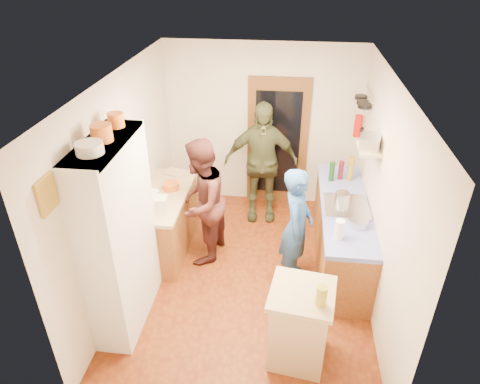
% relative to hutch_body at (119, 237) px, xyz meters
% --- Properties ---
extents(floor, '(3.00, 4.00, 0.02)m').
position_rel_hutch_body_xyz_m(floor, '(1.30, 0.80, -1.11)').
color(floor, brown).
rests_on(floor, ground).
extents(ceiling, '(3.00, 4.00, 0.02)m').
position_rel_hutch_body_xyz_m(ceiling, '(1.30, 0.80, 1.51)').
color(ceiling, silver).
rests_on(ceiling, ground).
extents(wall_back, '(3.00, 0.02, 2.60)m').
position_rel_hutch_body_xyz_m(wall_back, '(1.30, 2.81, 0.20)').
color(wall_back, beige).
rests_on(wall_back, ground).
extents(wall_front, '(3.00, 0.02, 2.60)m').
position_rel_hutch_body_xyz_m(wall_front, '(1.30, -1.21, 0.20)').
color(wall_front, beige).
rests_on(wall_front, ground).
extents(wall_left, '(0.02, 4.00, 2.60)m').
position_rel_hutch_body_xyz_m(wall_left, '(-0.21, 0.80, 0.20)').
color(wall_left, beige).
rests_on(wall_left, ground).
extents(wall_right, '(0.02, 4.00, 2.60)m').
position_rel_hutch_body_xyz_m(wall_right, '(2.81, 0.80, 0.20)').
color(wall_right, beige).
rests_on(wall_right, ground).
extents(door_frame, '(0.95, 0.06, 2.10)m').
position_rel_hutch_body_xyz_m(door_frame, '(1.55, 2.77, -0.05)').
color(door_frame, brown).
rests_on(door_frame, ground).
extents(door_glass, '(0.70, 0.02, 1.70)m').
position_rel_hutch_body_xyz_m(door_glass, '(1.55, 2.74, -0.05)').
color(door_glass, black).
rests_on(door_glass, door_frame).
extents(hutch_body, '(0.40, 1.20, 2.20)m').
position_rel_hutch_body_xyz_m(hutch_body, '(0.00, 0.00, 0.00)').
color(hutch_body, silver).
rests_on(hutch_body, ground).
extents(hutch_top_shelf, '(0.40, 1.14, 0.04)m').
position_rel_hutch_body_xyz_m(hutch_top_shelf, '(0.00, 0.00, 1.08)').
color(hutch_top_shelf, silver).
rests_on(hutch_top_shelf, hutch_body).
extents(plate_stack, '(0.25, 0.25, 0.10)m').
position_rel_hutch_body_xyz_m(plate_stack, '(0.00, -0.27, 1.15)').
color(plate_stack, white).
rests_on(plate_stack, hutch_top_shelf).
extents(orange_pot_a, '(0.20, 0.20, 0.16)m').
position_rel_hutch_body_xyz_m(orange_pot_a, '(0.00, 0.01, 1.18)').
color(orange_pot_a, orange).
rests_on(orange_pot_a, hutch_top_shelf).
extents(orange_pot_b, '(0.16, 0.16, 0.14)m').
position_rel_hutch_body_xyz_m(orange_pot_b, '(0.00, 0.37, 1.17)').
color(orange_pot_b, orange).
rests_on(orange_pot_b, hutch_top_shelf).
extents(left_counter_base, '(0.60, 1.40, 0.85)m').
position_rel_hutch_body_xyz_m(left_counter_base, '(0.10, 1.25, -0.68)').
color(left_counter_base, '#A1572C').
rests_on(left_counter_base, ground).
extents(left_counter_top, '(0.64, 1.44, 0.05)m').
position_rel_hutch_body_xyz_m(left_counter_top, '(0.10, 1.25, -0.23)').
color(left_counter_top, tan).
rests_on(left_counter_top, left_counter_base).
extents(toaster, '(0.28, 0.20, 0.19)m').
position_rel_hutch_body_xyz_m(toaster, '(0.15, 0.84, -0.10)').
color(toaster, white).
rests_on(toaster, left_counter_top).
extents(kettle, '(0.18, 0.18, 0.17)m').
position_rel_hutch_body_xyz_m(kettle, '(0.05, 1.03, -0.12)').
color(kettle, white).
rests_on(kettle, left_counter_top).
extents(orange_bowl, '(0.24, 0.24, 0.10)m').
position_rel_hutch_body_xyz_m(orange_bowl, '(0.18, 1.39, -0.15)').
color(orange_bowl, orange).
rests_on(orange_bowl, left_counter_top).
extents(chopping_board, '(0.35, 0.29, 0.02)m').
position_rel_hutch_body_xyz_m(chopping_board, '(0.12, 1.85, -0.19)').
color(chopping_board, tan).
rests_on(chopping_board, left_counter_top).
extents(right_counter_base, '(0.60, 2.20, 0.84)m').
position_rel_hutch_body_xyz_m(right_counter_base, '(2.50, 1.30, -0.68)').
color(right_counter_base, '#A1572C').
rests_on(right_counter_base, ground).
extents(right_counter_top, '(0.62, 2.22, 0.06)m').
position_rel_hutch_body_xyz_m(right_counter_top, '(2.50, 1.30, -0.23)').
color(right_counter_top, '#121ABA').
rests_on(right_counter_top, right_counter_base).
extents(hob, '(0.55, 0.58, 0.04)m').
position_rel_hutch_body_xyz_m(hob, '(2.50, 1.20, -0.18)').
color(hob, silver).
rests_on(hob, right_counter_top).
extents(pot_on_hob, '(0.18, 0.18, 0.12)m').
position_rel_hutch_body_xyz_m(pot_on_hob, '(2.45, 1.31, -0.10)').
color(pot_on_hob, silver).
rests_on(pot_on_hob, hob).
extents(bottle_a, '(0.08, 0.08, 0.28)m').
position_rel_hutch_body_xyz_m(bottle_a, '(2.35, 1.91, -0.06)').
color(bottle_a, '#143F14').
rests_on(bottle_a, right_counter_top).
extents(bottle_b, '(0.07, 0.07, 0.28)m').
position_rel_hutch_body_xyz_m(bottle_b, '(2.48, 1.97, -0.06)').
color(bottle_b, '#591419').
rests_on(bottle_b, right_counter_top).
extents(bottle_c, '(0.09, 0.09, 0.35)m').
position_rel_hutch_body_xyz_m(bottle_c, '(2.61, 1.96, -0.03)').
color(bottle_c, olive).
rests_on(bottle_c, right_counter_top).
extents(paper_towel, '(0.12, 0.12, 0.24)m').
position_rel_hutch_body_xyz_m(paper_towel, '(2.35, 0.54, -0.08)').
color(paper_towel, white).
rests_on(paper_towel, right_counter_top).
extents(mixing_bowl, '(0.28, 0.28, 0.09)m').
position_rel_hutch_body_xyz_m(mixing_bowl, '(2.60, 0.81, -0.16)').
color(mixing_bowl, silver).
rests_on(mixing_bowl, right_counter_top).
extents(island_base, '(0.62, 0.62, 0.86)m').
position_rel_hutch_body_xyz_m(island_base, '(1.94, -0.39, -0.67)').
color(island_base, tan).
rests_on(island_base, ground).
extents(island_top, '(0.70, 0.70, 0.05)m').
position_rel_hutch_body_xyz_m(island_top, '(1.94, -0.39, -0.22)').
color(island_top, tan).
rests_on(island_top, island_base).
extents(cutting_board, '(0.38, 0.32, 0.02)m').
position_rel_hutch_body_xyz_m(cutting_board, '(1.90, -0.34, -0.21)').
color(cutting_board, white).
rests_on(cutting_board, island_top).
extents(oil_jar, '(0.12, 0.12, 0.21)m').
position_rel_hutch_body_xyz_m(oil_jar, '(2.11, -0.53, -0.09)').
color(oil_jar, '#AD9E2D').
rests_on(oil_jar, island_top).
extents(pan_rail, '(0.02, 0.65, 0.02)m').
position_rel_hutch_body_xyz_m(pan_rail, '(2.76, 2.33, 0.95)').
color(pan_rail, silver).
rests_on(pan_rail, wall_right).
extents(pan_hang_a, '(0.18, 0.18, 0.05)m').
position_rel_hutch_body_xyz_m(pan_hang_a, '(2.70, 2.15, 0.82)').
color(pan_hang_a, black).
rests_on(pan_hang_a, pan_rail).
extents(pan_hang_b, '(0.16, 0.16, 0.05)m').
position_rel_hutch_body_xyz_m(pan_hang_b, '(2.70, 2.35, 0.80)').
color(pan_hang_b, black).
rests_on(pan_hang_b, pan_rail).
extents(pan_hang_c, '(0.17, 0.17, 0.05)m').
position_rel_hutch_body_xyz_m(pan_hang_c, '(2.70, 2.55, 0.81)').
color(pan_hang_c, black).
rests_on(pan_hang_c, pan_rail).
extents(wall_shelf, '(0.26, 0.42, 0.03)m').
position_rel_hutch_body_xyz_m(wall_shelf, '(2.67, 1.25, 0.60)').
color(wall_shelf, tan).
rests_on(wall_shelf, wall_right).
extents(radio, '(0.29, 0.34, 0.15)m').
position_rel_hutch_body_xyz_m(radio, '(2.67, 1.25, 0.69)').
color(radio, silver).
rests_on(radio, wall_shelf).
extents(ext_bracket, '(0.06, 0.10, 0.04)m').
position_rel_hutch_body_xyz_m(ext_bracket, '(2.77, 2.50, 0.35)').
color(ext_bracket, black).
rests_on(ext_bracket, wall_right).
extents(fire_extinguisher, '(0.11, 0.11, 0.32)m').
position_rel_hutch_body_xyz_m(fire_extinguisher, '(2.71, 2.50, 0.40)').
color(fire_extinguisher, red).
rests_on(fire_extinguisher, wall_right).
extents(picture_frame, '(0.03, 0.25, 0.30)m').
position_rel_hutch_body_xyz_m(picture_frame, '(-0.18, -0.75, 0.95)').
color(picture_frame, gold).
rests_on(picture_frame, wall_left).
extents(person_hob, '(0.46, 0.62, 1.57)m').
position_rel_hutch_body_xyz_m(person_hob, '(1.91, 0.84, -0.31)').
color(person_hob, '#285196').
rests_on(person_hob, ground).
extents(person_left, '(0.79, 0.94, 1.74)m').
position_rel_hutch_body_xyz_m(person_left, '(0.68, 1.18, -0.23)').
color(person_left, '#461F1C').
rests_on(person_left, ground).
extents(person_back, '(1.14, 0.56, 1.89)m').
position_rel_hutch_body_xyz_m(person_back, '(1.35, 2.25, -0.16)').
color(person_back, '#3D3F25').
rests_on(person_back, ground).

